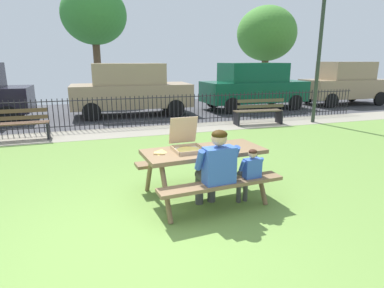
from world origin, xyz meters
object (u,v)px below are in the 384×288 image
Objects in this scene: adult_at_table at (216,167)px; far_tree_midleft at (94,15)px; pizza_box_open at (187,144)px; picnic_table_foreground at (204,161)px; lamp_post_walkway at (320,44)px; far_tree_center at (267,34)px; pizza_slice_on_table at (160,152)px; parked_car_far_right at (344,83)px; parked_car_center at (131,89)px; park_bench_right at (259,112)px; parked_car_right at (254,85)px; park_bench_center at (16,125)px; child_at_table at (249,172)px.

adult_at_table is 0.21× the size of far_tree_midleft.
pizza_box_open is 13.83m from far_tree_midleft.
picnic_table_foreground is 3.68× the size of pizza_box_open.
far_tree_center is at bearing 70.22° from lamp_post_walkway.
pizza_box_open is at bearing -124.10° from far_tree_center.
picnic_table_foreground is 13.97m from far_tree_midleft.
pizza_slice_on_table is 0.07× the size of parked_car_far_right.
picnic_table_foreground is at bearing -123.26° from far_tree_center.
lamp_post_walkway reaches higher than pizza_slice_on_table.
adult_at_table is at bearing -66.95° from pizza_box_open.
pizza_box_open is 0.12× the size of lamp_post_walkway.
parked_car_center is 0.78× the size of far_tree_midleft.
park_bench_right is 0.29× the size of far_tree_midleft.
park_bench_center is at bearing -160.03° from parked_car_right.
pizza_slice_on_table is at bearing -94.73° from parked_car_center.
adult_at_table is 0.74× the size of park_bench_center.
parked_car_center is (3.43, 3.14, 0.59)m from park_bench_center.
park_bench_center is (-3.42, 5.45, -0.24)m from adult_at_table.
parked_car_center is at bearing 149.24° from lamp_post_walkway.
parked_car_center is 1.13× the size of parked_car_far_right.
parked_car_far_right is (6.26, 3.14, 0.59)m from park_bench_right.
pizza_slice_on_table is at bearing -142.86° from parked_car_far_right.
park_bench_right is 2.91m from lamp_post_walkway.
far_tree_midleft is at bearing 138.85° from parked_car_right.
far_tree_midleft is (-10.92, 5.37, 3.19)m from parked_car_far_right.
adult_at_table is at bearing -178.18° from child_at_table.
pizza_box_open is 9.71m from parked_car_right.
far_tree_center is at bearing 54.76° from pizza_slice_on_table.
lamp_post_walkway is 11.10m from far_tree_midleft.
parked_car_right is at bearing 58.75° from adult_at_table.
pizza_slice_on_table is 13.34m from parked_car_far_right.
picnic_table_foreground is 0.71m from child_at_table.
parked_car_far_right is (4.29, 3.38, -1.54)m from lamp_post_walkway.
parked_car_far_right reaches higher than park_bench_center.
far_tree_center reaches higher than parked_car_right.
park_bench_right is at bearing 59.50° from child_at_table.
parked_car_center reaches higher than park_bench_right.
adult_at_table is 16.78m from far_tree_center.
lamp_post_walkway is at bearing 42.50° from adult_at_table.
park_bench_right is at bearing 48.33° from pizza_slice_on_table.
pizza_box_open reaches higher than park_bench_center.
far_tree_midleft is at bearing 100.05° from parked_car_center.
lamp_post_walkway reaches higher than pizza_box_open.
pizza_box_open is 0.32× the size of park_bench_center.
park_bench_center is 0.36× the size of parked_car_center.
parked_car_far_right reaches higher than park_bench_right.
lamp_post_walkway reaches higher than picnic_table_foreground.
adult_at_table reaches higher than park_bench_right.
child_at_table is at bearing -54.07° from park_bench_center.
pizza_box_open is (-0.25, 0.06, 0.26)m from picnic_table_foreground.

